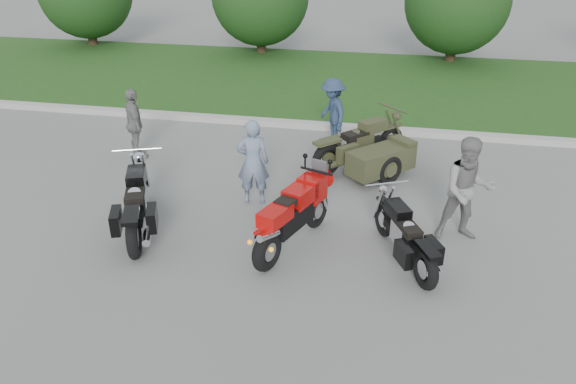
% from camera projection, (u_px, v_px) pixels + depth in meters
% --- Properties ---
extents(ground, '(80.00, 80.00, 0.00)m').
position_uv_depth(ground, '(245.00, 252.00, 9.20)').
color(ground, gray).
rests_on(ground, ground).
extents(curb, '(60.00, 0.30, 0.15)m').
position_uv_depth(curb, '(306.00, 125.00, 14.42)').
color(curb, '#B6B3AB').
rests_on(curb, ground).
extents(grass_strip, '(60.00, 8.00, 0.14)m').
position_uv_depth(grass_strip, '(327.00, 82.00, 18.05)').
color(grass_strip, '#2E6221').
rests_on(grass_strip, ground).
extents(tree_mid_right, '(3.60, 3.60, 4.00)m').
position_uv_depth(tree_mid_right, '(457.00, 1.00, 19.33)').
color(tree_mid_right, '#3F2B1C').
rests_on(tree_mid_right, ground).
extents(sportbike_red, '(0.97, 2.14, 1.06)m').
position_uv_depth(sportbike_red, '(292.00, 215.00, 9.05)').
color(sportbike_red, black).
rests_on(sportbike_red, ground).
extents(cruiser_left, '(1.07, 2.42, 0.97)m').
position_uv_depth(cruiser_left, '(137.00, 207.00, 9.57)').
color(cruiser_left, black).
rests_on(cruiser_left, ground).
extents(cruiser_right, '(1.08, 2.03, 0.84)m').
position_uv_depth(cruiser_right, '(406.00, 239.00, 8.76)').
color(cruiser_right, black).
rests_on(cruiser_right, ground).
extents(cruiser_sidecar, '(2.15, 2.30, 0.98)m').
position_uv_depth(cruiser_sidecar, '(371.00, 154.00, 11.71)').
color(cruiser_sidecar, black).
rests_on(cruiser_sidecar, ground).
extents(person_stripe, '(0.67, 0.51, 1.66)m').
position_uv_depth(person_stripe, '(253.00, 162.00, 10.42)').
color(person_stripe, gray).
rests_on(person_stripe, ground).
extents(person_grey, '(0.99, 0.83, 1.82)m').
position_uv_depth(person_grey, '(468.00, 190.00, 9.21)').
color(person_grey, gray).
rests_on(person_grey, ground).
extents(person_denim, '(1.05, 1.20, 1.61)m').
position_uv_depth(person_denim, '(332.00, 112.00, 13.05)').
color(person_denim, navy).
rests_on(person_denim, ground).
extents(person_back, '(0.87, 0.98, 1.59)m').
position_uv_depth(person_back, '(135.00, 124.00, 12.37)').
color(person_back, gray).
rests_on(person_back, ground).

